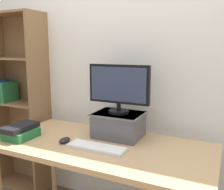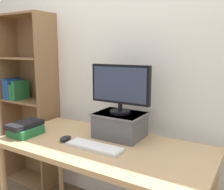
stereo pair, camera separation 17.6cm
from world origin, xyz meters
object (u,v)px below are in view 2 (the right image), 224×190
at_px(desk, 103,154).
at_px(keyboard, 95,147).
at_px(computer_mouse, 65,138).
at_px(riser_box, 120,124).
at_px(bookshelf_unit, 30,100).
at_px(book_stack, 25,129).
at_px(computer_monitor, 120,87).

distance_m(desk, keyboard, 0.13).
height_order(desk, computer_mouse, computer_mouse).
xyz_separation_m(desk, riser_box, (0.03, 0.20, 0.17)).
distance_m(desk, riser_box, 0.26).
bearing_deg(bookshelf_unit, book_stack, -43.49).
bearing_deg(desk, computer_mouse, -161.49).
xyz_separation_m(riser_box, computer_mouse, (-0.30, -0.29, -0.08)).
height_order(computer_monitor, keyboard, computer_monitor).
distance_m(bookshelf_unit, keyboard, 1.24).
bearing_deg(computer_mouse, book_stack, -170.00).
bearing_deg(desk, riser_box, 80.80).
relative_size(bookshelf_unit, riser_box, 4.76).
height_order(desk, keyboard, keyboard).
xyz_separation_m(desk, book_stack, (-0.62, -0.15, 0.13)).
distance_m(keyboard, book_stack, 0.63).
relative_size(desk, riser_box, 4.14).
bearing_deg(computer_mouse, keyboard, -1.53).
bearing_deg(computer_mouse, computer_monitor, 43.60).
bearing_deg(book_stack, computer_monitor, 27.93).
bearing_deg(computer_monitor, keyboard, -95.32).
bearing_deg(computer_monitor, bookshelf_unit, 172.81).
distance_m(riser_box, keyboard, 0.31).
bearing_deg(keyboard, computer_mouse, 178.47).
xyz_separation_m(riser_box, book_stack, (-0.65, -0.35, -0.05)).
relative_size(computer_monitor, book_stack, 1.77).
bearing_deg(riser_box, computer_mouse, -136.25).
relative_size(keyboard, book_stack, 1.52).
height_order(desk, bookshelf_unit, bookshelf_unit).
relative_size(keyboard, computer_mouse, 3.93).
bearing_deg(keyboard, computer_monitor, 84.68).
bearing_deg(book_stack, computer_mouse, 10.00).
distance_m(desk, bookshelf_unit, 1.21).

